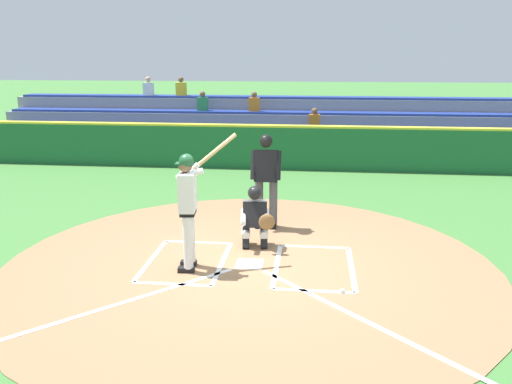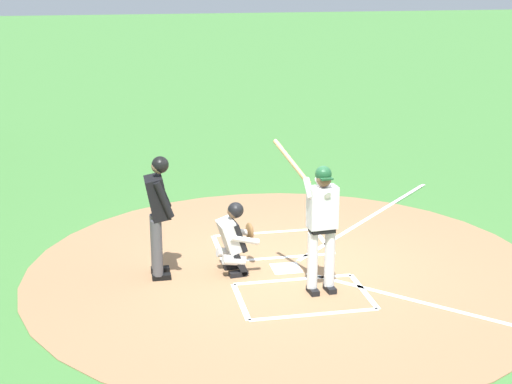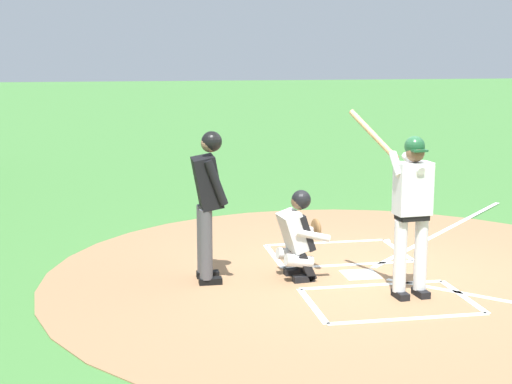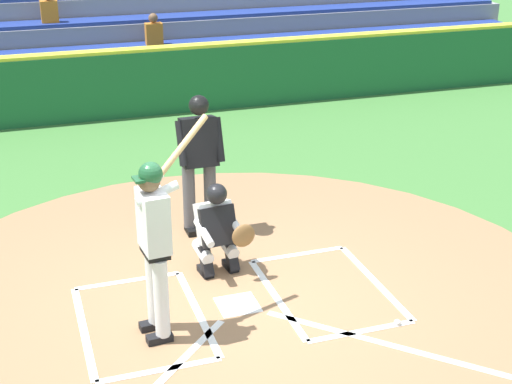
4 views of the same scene
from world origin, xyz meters
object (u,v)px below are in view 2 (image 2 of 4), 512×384
at_px(plate_umpire, 158,209).
at_px(baseball, 317,232).
at_px(catcher, 235,236).
at_px(batter, 321,219).

distance_m(plate_umpire, baseball, 3.31).
relative_size(catcher, baseball, 15.27).
relative_size(catcher, plate_umpire, 0.61).
xyz_separation_m(batter, plate_umpire, (-1.00, -2.20, -0.02)).
bearing_deg(catcher, batter, 49.33).
xyz_separation_m(batter, catcher, (-0.93, -1.08, -0.51)).
bearing_deg(plate_umpire, batter, 65.48).
relative_size(batter, catcher, 1.88).
xyz_separation_m(batter, baseball, (-2.37, 0.62, -1.06)).
bearing_deg(catcher, baseball, 130.33).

